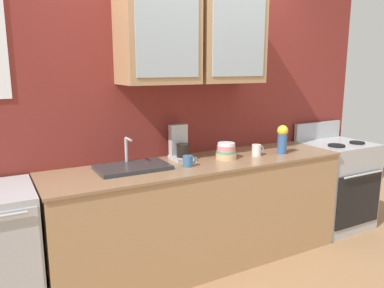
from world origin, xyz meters
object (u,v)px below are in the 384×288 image
at_px(sink_faucet, 133,167).
at_px(vase, 282,138).
at_px(stove_range, 335,184).
at_px(coffee_maker, 180,147).
at_px(bowl_stack, 226,151).
at_px(cup_near_sink, 188,161).
at_px(cup_near_bowls, 257,150).

relative_size(sink_faucet, vase, 2.11).
relative_size(stove_range, coffee_maker, 3.69).
xyz_separation_m(sink_faucet, coffee_maker, (0.47, 0.11, 0.09)).
bearing_deg(bowl_stack, stove_range, 0.22).
xyz_separation_m(cup_near_sink, coffee_maker, (0.06, 0.25, 0.06)).
height_order(bowl_stack, coffee_maker, coffee_maker).
bearing_deg(bowl_stack, cup_near_sink, -169.71).
bearing_deg(coffee_maker, cup_near_bowls, -18.28).
relative_size(vase, cup_near_bowls, 2.17).
distance_m(cup_near_bowls, coffee_maker, 0.68).
relative_size(sink_faucet, cup_near_sink, 4.81).
bearing_deg(cup_near_bowls, stove_range, 2.30).
xyz_separation_m(bowl_stack, vase, (0.55, -0.08, 0.07)).
distance_m(cup_near_sink, coffee_maker, 0.26).
xyz_separation_m(sink_faucet, cup_near_bowls, (1.11, -0.10, 0.03)).
distance_m(vase, cup_near_bowls, 0.27).
xyz_separation_m(stove_range, sink_faucet, (-2.19, 0.06, 0.46)).
relative_size(sink_faucet, cup_near_bowls, 4.59).
height_order(stove_range, vase, vase).
height_order(sink_faucet, vase, vase).
height_order(sink_faucet, cup_near_bowls, sink_faucet).
bearing_deg(cup_near_bowls, vase, -9.50).
distance_m(bowl_stack, coffee_maker, 0.39).
bearing_deg(sink_faucet, vase, -6.07).
xyz_separation_m(stove_range, cup_near_sink, (-1.79, -0.08, 0.48)).
bearing_deg(sink_faucet, stove_range, -1.54).
height_order(vase, cup_near_sink, vase).
relative_size(vase, cup_near_sink, 2.28).
bearing_deg(stove_range, bowl_stack, -179.78).
relative_size(cup_near_sink, cup_near_bowls, 0.95).
relative_size(sink_faucet, bowl_stack, 3.09).
bearing_deg(stove_range, cup_near_bowls, -177.70).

